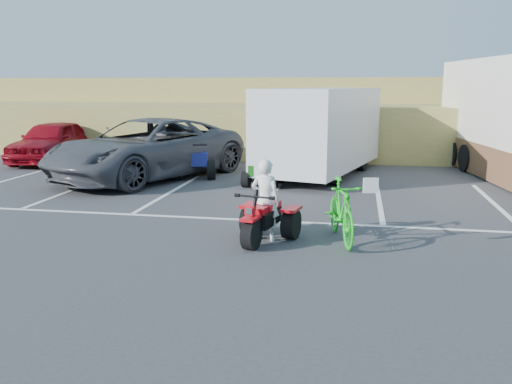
% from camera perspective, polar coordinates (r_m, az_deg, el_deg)
% --- Properties ---
extents(ground, '(100.00, 100.00, 0.00)m').
position_cam_1_polar(ground, '(9.15, -3.34, -6.64)').
color(ground, '#38383A').
rests_on(ground, ground).
extents(parking_stripes, '(28.00, 5.16, 0.01)m').
position_cam_1_polar(parking_stripes, '(12.88, 4.78, -1.35)').
color(parking_stripes, white).
rests_on(parking_stripes, ground).
extents(grass_embankment, '(40.00, 8.50, 3.10)m').
position_cam_1_polar(grass_embankment, '(24.06, 5.64, 7.92)').
color(grass_embankment, olive).
rests_on(grass_embankment, ground).
extents(red_trike_atv, '(1.37, 1.65, 0.94)m').
position_cam_1_polar(red_trike_atv, '(9.88, 0.66, -5.26)').
color(red_trike_atv, red).
rests_on(red_trike_atv, ground).
extents(rider, '(0.61, 0.46, 1.50)m').
position_cam_1_polar(rider, '(9.83, 1.00, -0.84)').
color(rider, white).
rests_on(rider, ground).
extents(green_dirt_bike, '(0.97, 1.96, 1.13)m').
position_cam_1_polar(green_dirt_bike, '(9.90, 8.97, -1.97)').
color(green_dirt_bike, '#14BF19').
rests_on(green_dirt_bike, ground).
extents(grey_pickup, '(5.41, 7.12, 1.80)m').
position_cam_1_polar(grey_pickup, '(16.71, -11.41, 4.49)').
color(grey_pickup, '#44454B').
rests_on(grey_pickup, ground).
extents(red_car, '(2.11, 4.55, 1.51)m').
position_cam_1_polar(red_car, '(21.33, -20.66, 5.03)').
color(red_car, maroon).
rests_on(red_car, ground).
extents(cargo_trailer, '(3.70, 6.16, 2.69)m').
position_cam_1_polar(cargo_trailer, '(16.96, 6.83, 6.62)').
color(cargo_trailer, silver).
rests_on(cargo_trailer, ground).
extents(quad_atv_blue, '(1.61, 1.91, 1.08)m').
position_cam_1_polar(quad_atv_blue, '(16.90, -6.37, 1.64)').
color(quad_atv_blue, navy).
rests_on(quad_atv_blue, ground).
extents(quad_atv_green, '(1.05, 1.36, 0.85)m').
position_cam_1_polar(quad_atv_green, '(15.36, 0.79, 0.73)').
color(quad_atv_green, '#165513').
rests_on(quad_atv_green, ground).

